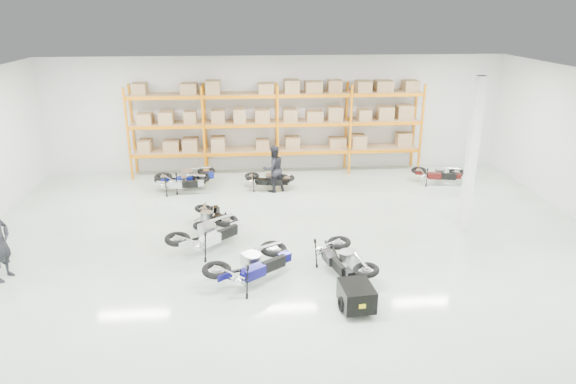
{
  "coord_description": "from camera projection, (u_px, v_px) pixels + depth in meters",
  "views": [
    {
      "loc": [
        -1.14,
        -13.1,
        6.26
      ],
      "look_at": [
        -0.01,
        1.08,
        1.1
      ],
      "focal_mm": 32.0,
      "sensor_mm": 36.0,
      "label": 1
    }
  ],
  "objects": [
    {
      "name": "moto_silver_left",
      "position": [
        208.0,
        228.0,
        13.84
      ],
      "size": [
        2.16,
        2.1,
        1.3
      ],
      "primitive_type": null,
      "rotation": [
        0.0,
        -0.09,
        2.32
      ],
      "color": "silver",
      "rests_on": "ground"
    },
    {
      "name": "pallet_rack",
      "position": [
        277.0,
        117.0,
        19.77
      ],
      "size": [
        11.28,
        0.98,
        3.62
      ],
      "color": "orange",
      "rests_on": "ground"
    },
    {
      "name": "moto_black_far_left",
      "position": [
        210.0,
        214.0,
        15.13
      ],
      "size": [
        0.88,
        1.64,
        1.04
      ],
      "primitive_type": null,
      "rotation": [
        0.0,
        -0.09,
        3.19
      ],
      "color": "black",
      "rests_on": "ground"
    },
    {
      "name": "structural_column",
      "position": [
        472.0,
        156.0,
        14.59
      ],
      "size": [
        0.25,
        0.25,
        4.5
      ],
      "primitive_type": "cube",
      "color": "white",
      "rests_on": "ground"
    },
    {
      "name": "person_back",
      "position": [
        274.0,
        169.0,
        18.17
      ],
      "size": [
        1.01,
        0.92,
        1.68
      ],
      "primitive_type": "imported",
      "rotation": [
        0.0,
        0.0,
        3.58
      ],
      "color": "black",
      "rests_on": "ground"
    },
    {
      "name": "moto_back_c",
      "position": [
        268.0,
        176.0,
        18.49
      ],
      "size": [
        1.74,
        1.17,
        1.03
      ],
      "primitive_type": null,
      "rotation": [
        0.0,
        -0.09,
        1.31
      ],
      "color": "black",
      "rests_on": "ground"
    },
    {
      "name": "moto_back_a",
      "position": [
        187.0,
        173.0,
        18.52
      ],
      "size": [
        2.15,
        1.63,
        1.25
      ],
      "primitive_type": null,
      "rotation": [
        0.0,
        -0.09,
        1.97
      ],
      "color": "navy",
      "rests_on": "ground"
    },
    {
      "name": "moto_touring_right",
      "position": [
        343.0,
        253.0,
        12.54
      ],
      "size": [
        1.35,
        2.03,
        1.21
      ],
      "primitive_type": null,
      "rotation": [
        0.0,
        -0.09,
        0.25
      ],
      "color": "black",
      "rests_on": "ground"
    },
    {
      "name": "moto_back_d",
      "position": [
        439.0,
        171.0,
        19.06
      ],
      "size": [
        1.81,
        1.18,
        1.08
      ],
      "primitive_type": null,
      "rotation": [
        0.0,
        -0.09,
        1.35
      ],
      "color": "#420E0D",
      "rests_on": "ground"
    },
    {
      "name": "moto_back_b",
      "position": [
        181.0,
        179.0,
        18.16
      ],
      "size": [
        1.71,
        0.87,
        1.09
      ],
      "primitive_type": null,
      "rotation": [
        0.0,
        -0.09,
        1.55
      ],
      "color": "#B3B7BE",
      "rests_on": "ground"
    },
    {
      "name": "moto_blue_centre",
      "position": [
        252.0,
        259.0,
        12.17
      ],
      "size": [
        2.24,
        2.01,
        1.32
      ],
      "primitive_type": null,
      "rotation": [
        0.0,
        -0.09,
        2.2
      ],
      "color": "#080645",
      "rests_on": "ground"
    },
    {
      "name": "room",
      "position": [
        291.0,
        165.0,
        13.73
      ],
      "size": [
        18.0,
        18.0,
        18.0
      ],
      "color": "silver",
      "rests_on": "ground"
    },
    {
      "name": "trailer",
      "position": [
        356.0,
        296.0,
        11.12
      ],
      "size": [
        0.76,
        1.45,
        0.6
      ],
      "rotation": [
        0.0,
        0.0,
        0.09
      ],
      "color": "black",
      "rests_on": "ground"
    }
  ]
}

